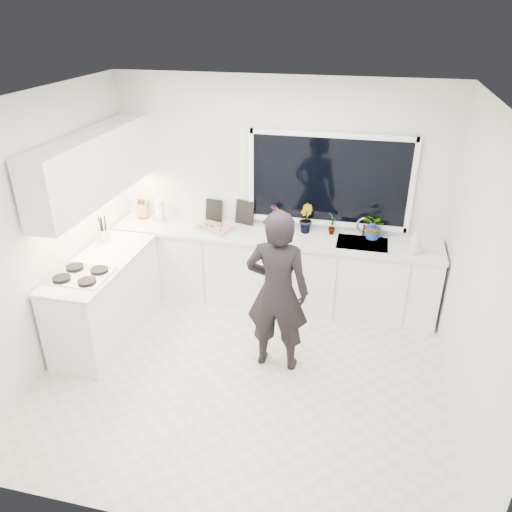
# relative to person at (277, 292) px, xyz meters

# --- Properties ---
(floor) EXTENTS (4.00, 3.50, 0.02)m
(floor) POSITION_rel_person_xyz_m (-0.29, -0.24, -0.87)
(floor) COLOR beige
(floor) RESTS_ON ground
(wall_back) EXTENTS (4.00, 0.02, 2.70)m
(wall_back) POSITION_rel_person_xyz_m (-0.29, 1.52, 0.49)
(wall_back) COLOR white
(wall_back) RESTS_ON ground
(wall_left) EXTENTS (0.02, 3.50, 2.70)m
(wall_left) POSITION_rel_person_xyz_m (-2.30, -0.24, 0.49)
(wall_left) COLOR white
(wall_left) RESTS_ON ground
(wall_right) EXTENTS (0.02, 3.50, 2.70)m
(wall_right) POSITION_rel_person_xyz_m (1.72, -0.24, 0.49)
(wall_right) COLOR white
(wall_right) RESTS_ON ground
(ceiling) EXTENTS (4.00, 3.50, 0.02)m
(ceiling) POSITION_rel_person_xyz_m (-0.29, -0.24, 1.85)
(ceiling) COLOR white
(ceiling) RESTS_ON wall_back
(window) EXTENTS (1.80, 0.02, 1.00)m
(window) POSITION_rel_person_xyz_m (0.31, 1.48, 0.69)
(window) COLOR black
(window) RESTS_ON wall_back
(base_cabinets_back) EXTENTS (3.92, 0.58, 0.88)m
(base_cabinets_back) POSITION_rel_person_xyz_m (-0.29, 1.21, -0.42)
(base_cabinets_back) COLOR white
(base_cabinets_back) RESTS_ON floor
(base_cabinets_left) EXTENTS (0.58, 1.60, 0.88)m
(base_cabinets_left) POSITION_rel_person_xyz_m (-1.96, 0.11, -0.42)
(base_cabinets_left) COLOR white
(base_cabinets_left) RESTS_ON floor
(countertop_back) EXTENTS (3.94, 0.62, 0.04)m
(countertop_back) POSITION_rel_person_xyz_m (-0.29, 1.20, 0.04)
(countertop_back) COLOR silver
(countertop_back) RESTS_ON base_cabinets_back
(countertop_left) EXTENTS (0.62, 1.60, 0.04)m
(countertop_left) POSITION_rel_person_xyz_m (-1.96, 0.11, 0.04)
(countertop_left) COLOR silver
(countertop_left) RESTS_ON base_cabinets_left
(upper_cabinets) EXTENTS (0.34, 2.10, 0.70)m
(upper_cabinets) POSITION_rel_person_xyz_m (-2.08, 0.46, 0.99)
(upper_cabinets) COLOR white
(upper_cabinets) RESTS_ON wall_left
(sink) EXTENTS (0.58, 0.42, 0.14)m
(sink) POSITION_rel_person_xyz_m (0.76, 1.21, 0.01)
(sink) COLOR silver
(sink) RESTS_ON countertop_back
(faucet) EXTENTS (0.03, 0.03, 0.22)m
(faucet) POSITION_rel_person_xyz_m (0.76, 1.41, 0.17)
(faucet) COLOR silver
(faucet) RESTS_ON countertop_back
(stovetop) EXTENTS (0.56, 0.48, 0.03)m
(stovetop) POSITION_rel_person_xyz_m (-1.98, -0.24, 0.07)
(stovetop) COLOR black
(stovetop) RESTS_ON countertop_left
(person) EXTENTS (0.63, 0.42, 1.72)m
(person) POSITION_rel_person_xyz_m (0.00, 0.00, 0.00)
(person) COLOR black
(person) RESTS_ON floor
(pizza_tray) EXTENTS (0.52, 0.45, 0.03)m
(pizza_tray) POSITION_rel_person_xyz_m (-1.01, 1.18, 0.07)
(pizza_tray) COLOR #BABABF
(pizza_tray) RESTS_ON countertop_back
(pizza) EXTENTS (0.47, 0.40, 0.01)m
(pizza) POSITION_rel_person_xyz_m (-1.01, 1.18, 0.09)
(pizza) COLOR #B53318
(pizza) RESTS_ON pizza_tray
(watering_can) EXTENTS (0.15, 0.15, 0.13)m
(watering_can) POSITION_rel_person_xyz_m (0.87, 1.37, 0.12)
(watering_can) COLOR blue
(watering_can) RESTS_ON countertop_back
(paper_towel_roll) EXTENTS (0.13, 0.13, 0.26)m
(paper_towel_roll) POSITION_rel_person_xyz_m (-1.77, 1.31, 0.19)
(paper_towel_roll) COLOR white
(paper_towel_roll) RESTS_ON countertop_back
(knife_block) EXTENTS (0.13, 0.10, 0.22)m
(knife_block) POSITION_rel_person_xyz_m (-2.02, 1.35, 0.17)
(knife_block) COLOR olive
(knife_block) RESTS_ON countertop_back
(utensil_crock) EXTENTS (0.16, 0.16, 0.16)m
(utensil_crock) POSITION_rel_person_xyz_m (-2.14, 0.56, 0.14)
(utensil_crock) COLOR silver
(utensil_crock) RESTS_ON countertop_left
(picture_frame_large) EXTENTS (0.22, 0.04, 0.28)m
(picture_frame_large) POSITION_rel_person_xyz_m (-1.10, 1.45, 0.20)
(picture_frame_large) COLOR black
(picture_frame_large) RESTS_ON countertop_back
(picture_frame_small) EXTENTS (0.25, 0.09, 0.30)m
(picture_frame_small) POSITION_rel_person_xyz_m (-0.70, 1.45, 0.21)
(picture_frame_small) COLOR black
(picture_frame_small) RESTS_ON countertop_back
(herb_plants) EXTENTS (1.44, 0.36, 0.34)m
(herb_plants) POSITION_rel_person_xyz_m (0.41, 1.37, 0.21)
(herb_plants) COLOR #26662D
(herb_plants) RESTS_ON countertop_back
(soap_bottles) EXTENTS (0.17, 0.17, 0.31)m
(soap_bottles) POSITION_rel_person_xyz_m (1.33, 1.06, 0.20)
(soap_bottles) COLOR #D8BF66
(soap_bottles) RESTS_ON countertop_back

